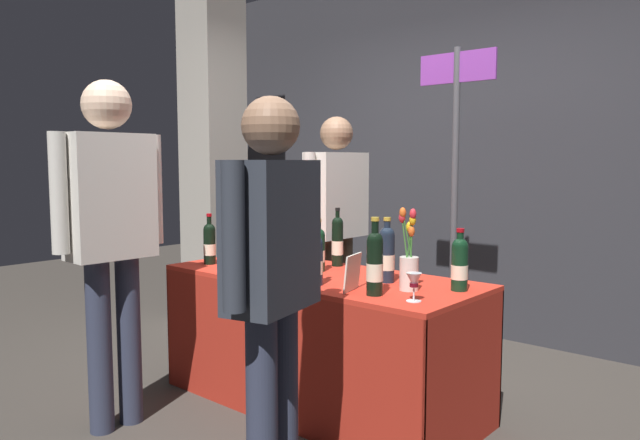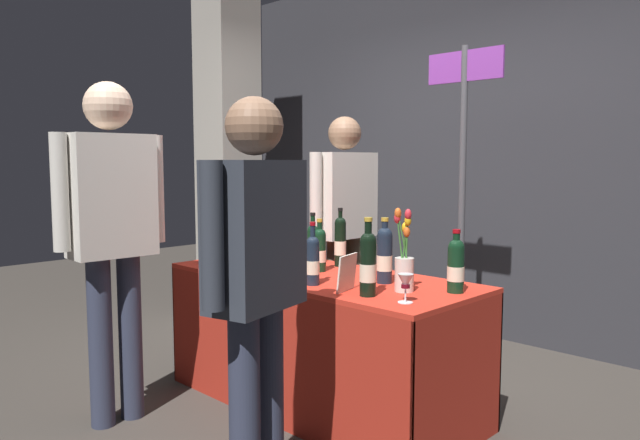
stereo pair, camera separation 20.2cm
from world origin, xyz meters
TOP-DOWN VIEW (x-y plane):
  - ground_plane at (0.00, 0.00)m, footprint 12.00×12.00m
  - back_partition at (0.00, 1.90)m, footprint 5.29×0.12m
  - concrete_pillar at (-1.93, 0.85)m, footprint 0.41×0.41m
  - tasting_table at (0.00, 0.00)m, footprint 1.79×0.75m
  - featured_wine_bottle at (-0.78, 0.01)m, footprint 0.08×0.08m
  - display_bottle_0 at (-0.40, -0.20)m, footprint 0.08×0.08m
  - display_bottle_1 at (0.53, -0.23)m, footprint 0.08×0.08m
  - display_bottle_2 at (-0.72, -0.18)m, footprint 0.07×0.07m
  - display_bottle_3 at (0.17, -0.23)m, footprint 0.07×0.07m
  - display_bottle_4 at (-0.10, 0.27)m, footprint 0.07×0.07m
  - display_bottle_5 at (-0.07, 0.06)m, footprint 0.07×0.07m
  - display_bottle_6 at (0.78, 0.12)m, footprint 0.08×0.08m
  - display_bottle_7 at (0.40, 0.06)m, footprint 0.08×0.08m
  - display_bottle_8 at (-0.23, 0.17)m, footprint 0.07×0.07m
  - wine_glass_near_vendor at (0.74, -0.22)m, footprint 0.07×0.07m
  - flower_vase at (0.59, -0.03)m, footprint 0.09×0.09m
  - brochure_stand at (0.39, -0.22)m, footprint 0.07×0.18m
  - vendor_presenter at (-0.50, 0.76)m, footprint 0.23×0.64m
  - taster_foreground_right at (0.53, -0.89)m, footprint 0.30×0.56m
  - taster_foreground_left at (-0.60, -0.90)m, footprint 0.24×0.58m
  - booth_signpost at (0.26, 1.02)m, footprint 0.52×0.04m

SIDE VIEW (x-z plane):
  - ground_plane at x=0.00m, z-range 0.00..0.00m
  - tasting_table at x=0.00m, z-range 0.15..0.88m
  - wine_glass_near_vendor at x=0.74m, z-range 0.76..0.89m
  - brochure_stand at x=0.39m, z-range 0.74..0.91m
  - display_bottle_0 at x=-0.40m, z-range 0.71..1.01m
  - display_bottle_5 at x=-0.07m, z-range 0.71..1.01m
  - display_bottle_2 at x=-0.72m, z-range 0.71..1.02m
  - display_bottle_8 at x=-0.23m, z-range 0.71..1.02m
  - display_bottle_3 at x=0.17m, z-range 0.71..1.02m
  - display_bottle_6 at x=0.78m, z-range 0.72..1.02m
  - flower_vase at x=0.59m, z-range 0.67..1.07m
  - featured_wine_bottle at x=-0.78m, z-range 0.71..1.03m
  - display_bottle_7 at x=0.40m, z-range 0.72..1.05m
  - display_bottle_4 at x=-0.10m, z-range 0.71..1.06m
  - display_bottle_1 at x=0.53m, z-range 0.71..1.07m
  - taster_foreground_right at x=0.53m, z-range 0.15..1.75m
  - vendor_presenter at x=-0.50m, z-range 0.17..1.83m
  - taster_foreground_left at x=-0.60m, z-range 0.18..1.93m
  - booth_signpost at x=0.26m, z-range 0.26..2.33m
  - back_partition at x=0.00m, z-range 0.00..2.96m
  - concrete_pillar at x=-1.93m, z-range 0.00..3.28m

